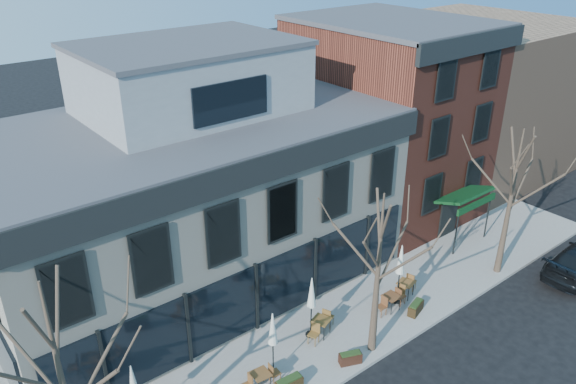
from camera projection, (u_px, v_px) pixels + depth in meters
ground at (256, 332)px, 24.00m from camera, size 120.00×120.00×0.00m
sidewalk_front at (346, 325)px, 24.29m from camera, size 33.50×4.70×0.15m
corner_building at (190, 192)px, 25.55m from camera, size 18.39×10.39×11.10m
red_brick_building at (386, 118)px, 32.38m from camera, size 8.20×11.78×11.18m
bg_building at (472, 94)px, 39.00m from camera, size 12.00×12.00×10.00m
tree_mid at (378, 273)px, 21.31m from camera, size 3.50×3.55×7.04m
tree_right at (510, 201)px, 26.29m from camera, size 3.72×3.77×7.48m
cafe_set_2 at (261, 379)px, 20.75m from camera, size 1.67×0.72×0.86m
cafe_set_3 at (321, 325)px, 23.46m from camera, size 1.81×1.04×0.94m
cafe_set_4 at (391, 301)px, 24.99m from camera, size 1.71×0.69×0.90m
cafe_set_5 at (405, 287)px, 25.88m from camera, size 1.80×0.89×0.92m
umbrella_0 at (133, 383)px, 18.77m from camera, size 0.40×0.40×2.52m
umbrella_1 at (273, 332)px, 20.73m from camera, size 0.46×0.46×2.87m
umbrella_2 at (312, 295)px, 22.74m from camera, size 0.46×0.46×2.88m
umbrella_4 at (401, 262)px, 24.81m from camera, size 0.48×0.48×2.98m
planter_1 at (289, 384)px, 20.71m from camera, size 1.07×0.50×0.58m
planter_2 at (350, 358)px, 22.03m from camera, size 0.96×0.68×0.50m
planter_3 at (416, 307)px, 24.87m from camera, size 1.02×0.64×0.53m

